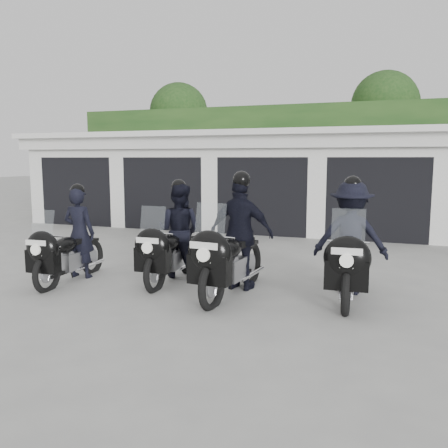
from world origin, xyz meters
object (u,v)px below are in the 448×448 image
(police_bike_d, at_px, (350,244))
(police_bike_b, at_px, (175,236))
(police_bike_c, at_px, (237,240))
(police_bike_a, at_px, (70,242))

(police_bike_d, bearing_deg, police_bike_b, 176.82)
(police_bike_d, bearing_deg, police_bike_c, -169.69)
(police_bike_a, distance_m, police_bike_b, 1.85)
(police_bike_a, height_order, police_bike_b, police_bike_b)
(police_bike_b, distance_m, police_bike_d, 3.05)
(police_bike_b, xyz_separation_m, police_bike_c, (1.30, -0.43, 0.08))
(police_bike_b, distance_m, police_bike_c, 1.37)
(police_bike_b, height_order, police_bike_d, police_bike_d)
(police_bike_b, relative_size, police_bike_d, 0.95)
(police_bike_b, bearing_deg, police_bike_c, -19.46)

